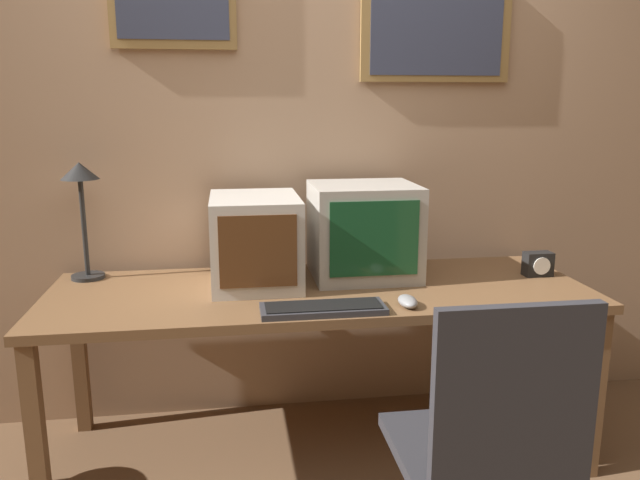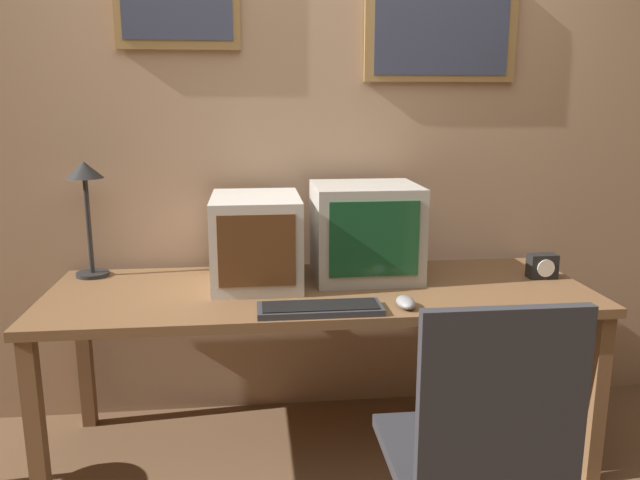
{
  "view_description": "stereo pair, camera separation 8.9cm",
  "coord_description": "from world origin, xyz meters",
  "px_view_note": "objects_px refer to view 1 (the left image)",
  "views": [
    {
      "loc": [
        -0.35,
        -1.46,
        1.43
      ],
      "look_at": [
        0.0,
        0.87,
        0.9
      ],
      "focal_mm": 35.0,
      "sensor_mm": 36.0,
      "label": 1
    },
    {
      "loc": [
        -0.26,
        -1.47,
        1.43
      ],
      "look_at": [
        0.0,
        0.87,
        0.9
      ],
      "focal_mm": 35.0,
      "sensor_mm": 36.0,
      "label": 2
    }
  ],
  "objects_px": {
    "monitor_left": "(255,240)",
    "monitor_right": "(364,231)",
    "desk_lamp": "(81,191)",
    "keyboard_main": "(323,308)",
    "mouse_near_keyboard": "(408,301)",
    "desk_clock": "(538,264)",
    "office_chair": "(484,475)"
  },
  "relations": [
    {
      "from": "monitor_left",
      "to": "monitor_right",
      "type": "xyz_separation_m",
      "value": [
        0.45,
        0.04,
        0.02
      ]
    },
    {
      "from": "desk_lamp",
      "to": "monitor_right",
      "type": "bearing_deg",
      "value": -6.35
    },
    {
      "from": "monitor_right",
      "to": "keyboard_main",
      "type": "bearing_deg",
      "value": -118.59
    },
    {
      "from": "monitor_right",
      "to": "keyboard_main",
      "type": "relative_size",
      "value": 0.98
    },
    {
      "from": "mouse_near_keyboard",
      "to": "desk_clock",
      "type": "bearing_deg",
      "value": 25.39
    },
    {
      "from": "desk_clock",
      "to": "monitor_right",
      "type": "bearing_deg",
      "value": 171.41
    },
    {
      "from": "monitor_right",
      "to": "desk_lamp",
      "type": "relative_size",
      "value": 0.89
    },
    {
      "from": "monitor_right",
      "to": "desk_lamp",
      "type": "bearing_deg",
      "value": 173.65
    },
    {
      "from": "office_chair",
      "to": "desk_lamp",
      "type": "bearing_deg",
      "value": 138.65
    },
    {
      "from": "monitor_right",
      "to": "keyboard_main",
      "type": "height_order",
      "value": "monitor_right"
    },
    {
      "from": "monitor_left",
      "to": "office_chair",
      "type": "height_order",
      "value": "monitor_left"
    },
    {
      "from": "monitor_left",
      "to": "monitor_right",
      "type": "height_order",
      "value": "monitor_right"
    },
    {
      "from": "desk_clock",
      "to": "monitor_left",
      "type": "bearing_deg",
      "value": 176.74
    },
    {
      "from": "desk_lamp",
      "to": "office_chair",
      "type": "relative_size",
      "value": 0.51
    },
    {
      "from": "desk_clock",
      "to": "desk_lamp",
      "type": "height_order",
      "value": "desk_lamp"
    },
    {
      "from": "monitor_left",
      "to": "keyboard_main",
      "type": "height_order",
      "value": "monitor_left"
    },
    {
      "from": "monitor_left",
      "to": "desk_lamp",
      "type": "bearing_deg",
      "value": 166.16
    },
    {
      "from": "monitor_right",
      "to": "monitor_left",
      "type": "bearing_deg",
      "value": -174.57
    },
    {
      "from": "monitor_left",
      "to": "keyboard_main",
      "type": "distance_m",
      "value": 0.48
    },
    {
      "from": "mouse_near_keyboard",
      "to": "office_chair",
      "type": "relative_size",
      "value": 0.13
    },
    {
      "from": "office_chair",
      "to": "desk_clock",
      "type": "bearing_deg",
      "value": 56.34
    },
    {
      "from": "monitor_left",
      "to": "office_chair",
      "type": "xyz_separation_m",
      "value": [
        0.59,
        -0.95,
        -0.49
      ]
    },
    {
      "from": "mouse_near_keyboard",
      "to": "desk_lamp",
      "type": "distance_m",
      "value": 1.37
    },
    {
      "from": "desk_lamp",
      "to": "desk_clock",
      "type": "bearing_deg",
      "value": -7.23
    },
    {
      "from": "mouse_near_keyboard",
      "to": "desk_lamp",
      "type": "bearing_deg",
      "value": 155.66
    },
    {
      "from": "keyboard_main",
      "to": "mouse_near_keyboard",
      "type": "height_order",
      "value": "mouse_near_keyboard"
    },
    {
      "from": "desk_lamp",
      "to": "keyboard_main",
      "type": "bearing_deg",
      "value": -31.91
    },
    {
      "from": "monitor_left",
      "to": "desk_clock",
      "type": "bearing_deg",
      "value": -3.26
    },
    {
      "from": "monitor_right",
      "to": "mouse_near_keyboard",
      "type": "height_order",
      "value": "monitor_right"
    },
    {
      "from": "mouse_near_keyboard",
      "to": "desk_clock",
      "type": "xyz_separation_m",
      "value": [
        0.66,
        0.31,
        0.03
      ]
    },
    {
      "from": "monitor_right",
      "to": "desk_clock",
      "type": "bearing_deg",
      "value": -8.59
    },
    {
      "from": "keyboard_main",
      "to": "mouse_near_keyboard",
      "type": "xyz_separation_m",
      "value": [
        0.31,
        0.01,
        0.01
      ]
    }
  ]
}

